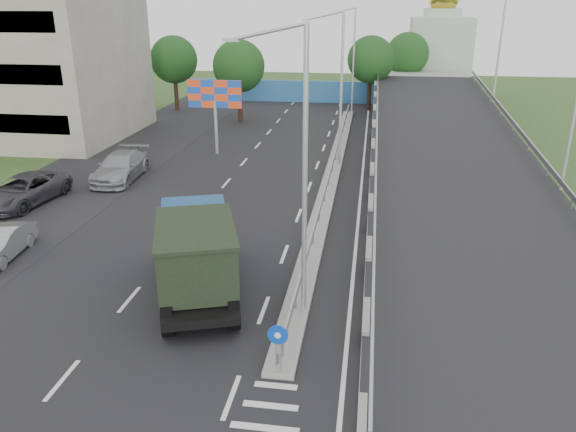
% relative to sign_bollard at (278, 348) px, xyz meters
% --- Properties ---
extents(ground, '(160.00, 160.00, 0.00)m').
position_rel_sign_bollard_xyz_m(ground, '(0.00, -2.17, -1.03)').
color(ground, '#2D4C1E').
rests_on(ground, ground).
extents(road_surface, '(26.00, 90.00, 0.04)m').
position_rel_sign_bollard_xyz_m(road_surface, '(-3.00, 17.83, -1.03)').
color(road_surface, black).
rests_on(road_surface, ground).
extents(parking_strip, '(8.00, 90.00, 0.05)m').
position_rel_sign_bollard_xyz_m(parking_strip, '(-16.00, 17.83, -1.03)').
color(parking_strip, black).
rests_on(parking_strip, ground).
extents(median, '(1.00, 44.00, 0.20)m').
position_rel_sign_bollard_xyz_m(median, '(0.00, 21.83, -0.93)').
color(median, gray).
rests_on(median, ground).
extents(overpass_ramp, '(10.00, 50.00, 3.50)m').
position_rel_sign_bollard_xyz_m(overpass_ramp, '(7.50, 21.83, 0.72)').
color(overpass_ramp, gray).
rests_on(overpass_ramp, ground).
extents(median_guardrail, '(0.09, 44.00, 0.71)m').
position_rel_sign_bollard_xyz_m(median_guardrail, '(0.00, 21.83, -0.28)').
color(median_guardrail, gray).
rests_on(median_guardrail, median).
extents(sign_bollard, '(0.64, 0.23, 1.67)m').
position_rel_sign_bollard_xyz_m(sign_bollard, '(0.00, 0.00, 0.00)').
color(sign_bollard, black).
rests_on(sign_bollard, median).
extents(lamp_post_near, '(2.74, 0.18, 10.08)m').
position_rel_sign_bollard_xyz_m(lamp_post_near, '(0.11, 3.83, 4.77)').
color(lamp_post_near, '#B2B5B7').
rests_on(lamp_post_near, median).
extents(lamp_post_mid, '(2.74, 0.18, 10.08)m').
position_rel_sign_bollard_xyz_m(lamp_post_mid, '(0.11, 23.83, 4.77)').
color(lamp_post_mid, '#B2B5B7').
rests_on(lamp_post_mid, median).
extents(lamp_post_far, '(2.74, 0.18, 10.08)m').
position_rel_sign_bollard_xyz_m(lamp_post_far, '(0.11, 43.83, 4.77)').
color(lamp_post_far, '#B2B5B7').
rests_on(lamp_post_far, median).
extents(blue_wall, '(30.00, 0.50, 2.40)m').
position_rel_sign_bollard_xyz_m(blue_wall, '(-4.00, 49.83, 0.17)').
color(blue_wall, teal).
rests_on(blue_wall, ground).
extents(church, '(7.00, 7.00, 13.80)m').
position_rel_sign_bollard_xyz_m(church, '(10.00, 57.83, 4.28)').
color(church, '#B2CCAD').
rests_on(church, ground).
extents(billboard, '(4.00, 0.24, 5.50)m').
position_rel_sign_bollard_xyz_m(billboard, '(-9.00, 25.83, 3.15)').
color(billboard, '#B2B5B7').
rests_on(billboard, ground).
extents(tree_left_mid, '(4.80, 4.80, 7.60)m').
position_rel_sign_bollard_xyz_m(tree_left_mid, '(-10.00, 37.83, 4.14)').
color(tree_left_mid, black).
rests_on(tree_left_mid, ground).
extents(tree_median_far, '(4.80, 4.80, 7.60)m').
position_rel_sign_bollard_xyz_m(tree_median_far, '(2.00, 45.83, 4.14)').
color(tree_median_far, black).
rests_on(tree_median_far, ground).
extents(tree_left_far, '(4.80, 4.80, 7.60)m').
position_rel_sign_bollard_xyz_m(tree_left_far, '(-18.00, 42.83, 4.14)').
color(tree_left_far, black).
rests_on(tree_left_far, ground).
extents(tree_ramp_far, '(4.80, 4.80, 7.60)m').
position_rel_sign_bollard_xyz_m(tree_ramp_far, '(6.00, 52.83, 4.14)').
color(tree_ramp_far, black).
rests_on(tree_ramp_far, ground).
extents(dump_truck, '(4.85, 7.74, 3.21)m').
position_rel_sign_bollard_xyz_m(dump_truck, '(-4.02, 4.84, 0.74)').
color(dump_truck, black).
rests_on(dump_truck, ground).
extents(parked_car_b, '(1.85, 4.26, 1.36)m').
position_rel_sign_bollard_xyz_m(parked_car_b, '(-13.70, 6.61, -0.35)').
color(parked_car_b, gray).
rests_on(parked_car_b, ground).
extents(parked_car_c, '(3.39, 6.14, 1.63)m').
position_rel_sign_bollard_xyz_m(parked_car_c, '(-16.88, 13.42, -0.22)').
color(parked_car_c, '#36353A').
rests_on(parked_car_c, ground).
extents(parked_car_d, '(2.77, 6.04, 1.71)m').
position_rel_sign_bollard_xyz_m(parked_car_d, '(-13.43, 18.68, -0.18)').
color(parked_car_d, gray).
rests_on(parked_car_d, ground).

